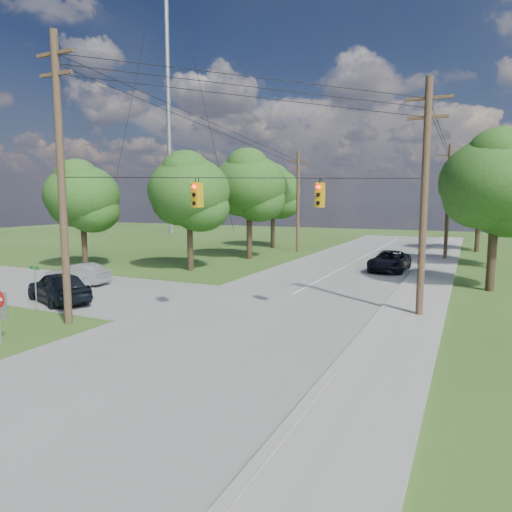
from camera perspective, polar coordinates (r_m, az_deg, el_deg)
The scene contains 21 objects.
ground at distance 18.02m, azimuth -13.23°, elevation -10.17°, with size 140.00×140.00×0.00m, color #32501A.
main_road at distance 21.08m, azimuth -0.33°, elevation -7.40°, with size 10.00×100.00×0.03m, color gray.
sidewalk_east at distance 19.26m, azimuth 18.21°, elevation -9.03°, with size 2.60×100.00×0.12m, color #98968F.
pole_sw at distance 20.72m, azimuth -23.17°, elevation 9.12°, with size 2.00×0.32×12.00m.
pole_ne at distance 21.50m, azimuth 20.30°, elevation 7.13°, with size 2.00×0.32×10.50m.
pole_north_e at distance 43.46m, azimuth 22.85°, elevation 6.31°, with size 2.00×0.32×10.00m.
pole_north_w at distance 46.21m, azimuth 5.26°, elevation 6.84°, with size 2.00×0.32×10.00m.
power_lines at distance 26.92m, azimuth 4.90°, elevation 15.30°, with size 13.93×29.62×4.93m.
traffic_signals at distance 19.66m, azimuth 0.41°, elevation 7.69°, with size 4.91×3.27×1.05m.
radio_mast at distance 75.23m, azimuth -10.94°, elevation 20.16°, with size 0.70×0.70×45.00m, color gray.
tree_w_near at distance 34.08m, azimuth -8.35°, elevation 8.06°, with size 6.00×6.00×8.40m.
tree_w_mid at distance 40.56m, azimuth -0.84°, elevation 8.89°, with size 6.40×6.40×9.22m.
tree_w_far at distance 50.48m, azimuth 2.14°, elevation 8.15°, with size 6.00×6.00×8.73m.
tree_e_near at distance 29.46m, azimuth 27.83°, elevation 8.14°, with size 6.20×6.20×8.81m.
tree_e_mid at distance 39.49m, azimuth 28.00°, elevation 8.60°, with size 6.60×6.60×9.64m.
tree_e_far at distance 51.43m, azimuth 26.21°, elevation 7.05°, with size 5.80×5.80×8.32m.
tree_cross_n at distance 37.29m, azimuth -20.91°, elevation 7.08°, with size 5.60×5.60×7.91m.
car_cross_dark at distance 25.51m, azimuth -23.46°, elevation -3.56°, with size 1.90×4.72×1.61m, color black.
car_cross_silver at distance 30.37m, azimuth -21.34°, elevation -2.11°, with size 1.41×4.03×1.33m, color #A1A3A8.
car_main_north at distance 35.24m, azimuth 16.35°, elevation -0.59°, with size 2.45×5.30×1.47m, color black.
street_name_sign at distance 23.43m, azimuth -25.86°, elevation -3.01°, with size 0.68×0.08×2.25m.
Camera 1 is at (10.81, -13.42, 5.28)m, focal length 32.00 mm.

